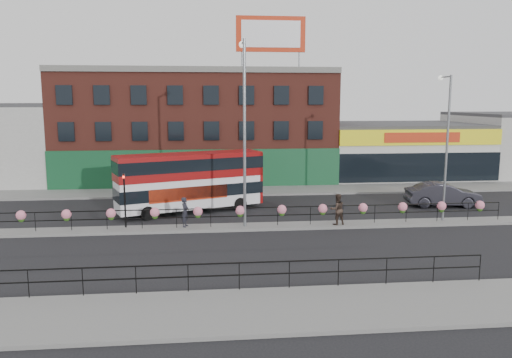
{
  "coord_description": "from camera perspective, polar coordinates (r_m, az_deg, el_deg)",
  "views": [
    {
      "loc": [
        -3.25,
        -28.88,
        7.55
      ],
      "look_at": [
        0.0,
        3.0,
        2.5
      ],
      "focal_mm": 35.0,
      "sensor_mm": 36.0,
      "label": 1
    }
  ],
  "objects": [
    {
      "name": "south_pavement",
      "position": [
        18.74,
        4.81,
        -14.58
      ],
      "size": [
        60.0,
        4.0,
        0.15
      ],
      "primitive_type": "cube",
      "color": "slate",
      "rests_on": "ground"
    },
    {
      "name": "pedestrian_b",
      "position": [
        30.42,
        9.27,
        -3.43
      ],
      "size": [
        1.17,
        1.04,
        1.87
      ],
      "primitive_type": "imported",
      "rotation": [
        0.0,
        0.0,
        3.33
      ],
      "color": "#372921",
      "rests_on": "median"
    },
    {
      "name": "billboard",
      "position": [
        44.6,
        1.7,
        16.21
      ],
      "size": [
        6.0,
        0.29,
        4.4
      ],
      "color": "#B9290E",
      "rests_on": "brick_building"
    },
    {
      "name": "median",
      "position": [
        30.01,
        0.58,
        -5.47
      ],
      "size": [
        60.0,
        1.6,
        0.15
      ],
      "primitive_type": "cube",
      "color": "slate",
      "rests_on": "ground"
    },
    {
      "name": "yellow_line_outer",
      "position": [
        20.7,
        3.7,
        -12.44
      ],
      "size": [
        60.0,
        0.1,
        0.01
      ],
      "primitive_type": "cube",
      "color": "gold",
      "rests_on": "ground"
    },
    {
      "name": "car",
      "position": [
        38.35,
        20.58,
        -1.68
      ],
      "size": [
        3.01,
        5.61,
        1.71
      ],
      "primitive_type": "imported",
      "rotation": [
        0.0,
        0.0,
        1.45
      ],
      "color": "#27272F",
      "rests_on": "ground"
    },
    {
      "name": "double_decker_bus",
      "position": [
        34.16,
        -7.49,
        0.34
      ],
      "size": [
        10.17,
        5.72,
        4.03
      ],
      "color": "white",
      "rests_on": "ground"
    },
    {
      "name": "supermarket",
      "position": [
        52.67,
        15.67,
        3.28
      ],
      "size": [
        15.0,
        12.25,
        5.3
      ],
      "color": "silver",
      "rests_on": "ground"
    },
    {
      "name": "ground",
      "position": [
        30.03,
        0.58,
        -5.61
      ],
      "size": [
        120.0,
        120.0,
        0.0
      ],
      "primitive_type": "plane",
      "color": "black",
      "rests_on": "ground"
    },
    {
      "name": "yellow_line_inner",
      "position": [
        20.86,
        3.62,
        -12.26
      ],
      "size": [
        60.0,
        0.1,
        0.01
      ],
      "primitive_type": "cube",
      "color": "gold",
      "rests_on": "ground"
    },
    {
      "name": "pedestrian_a",
      "position": [
        29.83,
        -8.1,
        -3.76
      ],
      "size": [
        0.88,
        0.79,
        1.76
      ],
      "primitive_type": "imported",
      "rotation": [
        0.0,
        0.0,
        1.27
      ],
      "color": "black",
      "rests_on": "median"
    },
    {
      "name": "south_railing",
      "position": [
        19.94,
        -1.93,
        -10.34
      ],
      "size": [
        20.04,
        0.05,
        1.12
      ],
      "color": "black",
      "rests_on": "south_pavement"
    },
    {
      "name": "median_railing",
      "position": [
        29.78,
        0.59,
        -3.66
      ],
      "size": [
        30.04,
        0.56,
        1.23
      ],
      "color": "black",
      "rests_on": "median"
    },
    {
      "name": "brick_building",
      "position": [
        48.9,
        -6.73,
        6.05
      ],
      "size": [
        25.0,
        12.21,
        10.3
      ],
      "color": "brown",
      "rests_on": "ground"
    },
    {
      "name": "lamp_column_east",
      "position": [
        32.86,
        20.87,
        4.72
      ],
      "size": [
        0.32,
        1.57,
        8.95
      ],
      "color": "slate",
      "rests_on": "median"
    },
    {
      "name": "lamp_column_west",
      "position": [
        29.2,
        -1.37,
        7.09
      ],
      "size": [
        0.39,
        1.91,
        10.89
      ],
      "color": "slate",
      "rests_on": "median"
    },
    {
      "name": "north_pavement",
      "position": [
        41.68,
        -1.25,
        -1.38
      ],
      "size": [
        60.0,
        4.0,
        0.15
      ],
      "primitive_type": "cube",
      "color": "slate",
      "rests_on": "ground"
    },
    {
      "name": "traffic_light_median",
      "position": [
        30.09,
        -14.82,
        -1.07
      ],
      "size": [
        0.15,
        0.28,
        3.65
      ],
      "color": "black",
      "rests_on": "median"
    }
  ]
}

